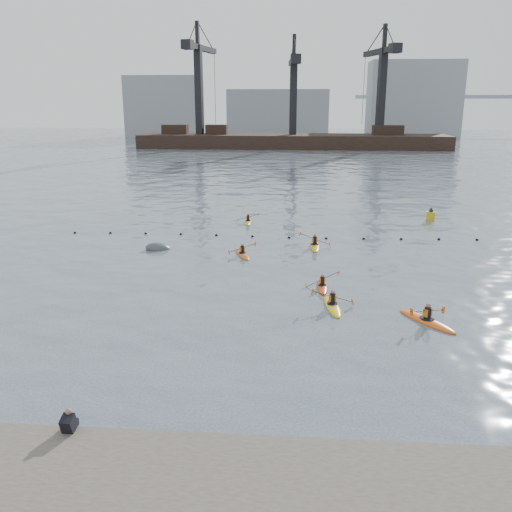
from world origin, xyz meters
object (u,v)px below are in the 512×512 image
object	(u,v)px
kayaker_4	(427,320)
kayaker_2	(242,254)
kayaker_1	(332,305)
kayaker_5	(248,221)
kayaker_3	(315,245)
nav_buoy	(431,216)
kayaker_0	(322,286)
mooring_buoy	(159,249)

from	to	relation	value
kayaker_4	kayaker_2	bearing A→B (deg)	-83.11
kayaker_1	kayaker_5	world-z (taller)	kayaker_1
kayaker_3	nav_buoy	world-z (taller)	nav_buoy
kayaker_0	nav_buoy	world-z (taller)	nav_buoy
kayaker_4	kayaker_0	bearing A→B (deg)	-79.68
kayaker_0	kayaker_4	world-z (taller)	kayaker_0
kayaker_5	kayaker_3	bearing A→B (deg)	-56.77
kayaker_5	kayaker_4	bearing A→B (deg)	-66.19
kayaker_3	kayaker_2	bearing A→B (deg)	-153.12
kayaker_1	kayaker_4	world-z (taller)	kayaker_1
kayaker_0	kayaker_2	distance (m)	8.61
kayaker_3	kayaker_4	xyz separation A→B (m)	(5.26, -14.30, 0.00)
nav_buoy	kayaker_4	bearing A→B (deg)	-103.07
kayaker_3	mooring_buoy	xyz separation A→B (m)	(-11.71, -1.65, -0.11)
kayaker_4	kayaker_5	world-z (taller)	kayaker_4
kayaker_0	kayaker_2	xyz separation A→B (m)	(-5.48, 6.64, 0.00)
kayaker_0	kayaker_4	xyz separation A→B (m)	(5.05, -4.91, 0.02)
kayaker_3	kayaker_5	xyz separation A→B (m)	(-5.87, 8.14, -0.02)
kayaker_4	mooring_buoy	size ratio (longest dim) A/B	1.72
kayaker_2	kayaker_5	distance (m)	10.90
kayaker_2	kayaker_4	size ratio (longest dim) A/B	0.92
kayaker_2	nav_buoy	size ratio (longest dim) A/B	2.21
kayaker_3	kayaker_4	size ratio (longest dim) A/B	1.05
kayaker_2	kayaker_4	bearing A→B (deg)	-68.30
kayaker_5	mooring_buoy	xyz separation A→B (m)	(-5.84, -9.78, -0.09)
kayaker_0	kayaker_1	xyz separation A→B (m)	(0.42, -3.13, 0.01)
kayaker_5	kayaker_2	bearing A→B (deg)	-89.43
kayaker_4	kayaker_5	xyz separation A→B (m)	(-11.13, 22.44, -0.02)
nav_buoy	kayaker_0	bearing A→B (deg)	-118.58
kayaker_0	kayaker_5	xyz separation A→B (m)	(-6.08, 17.53, -0.00)
kayaker_2	kayaker_3	distance (m)	5.95
mooring_buoy	nav_buoy	xyz separation A→B (m)	(22.70, 12.05, 0.42)
nav_buoy	kayaker_3	bearing A→B (deg)	-136.59
kayaker_2	nav_buoy	world-z (taller)	nav_buoy
kayaker_2	kayaker_1	bearing A→B (deg)	-79.51
kayaker_1	kayaker_5	size ratio (longest dim) A/B	1.17
kayaker_1	kayaker_2	bearing A→B (deg)	113.43
kayaker_1	kayaker_3	size ratio (longest dim) A/B	0.98
kayaker_1	kayaker_4	bearing A→B (deg)	-28.74
nav_buoy	kayaker_1	bearing A→B (deg)	-114.32
mooring_buoy	kayaker_4	bearing A→B (deg)	-36.72
kayaker_3	kayaker_5	size ratio (longest dim) A/B	1.19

